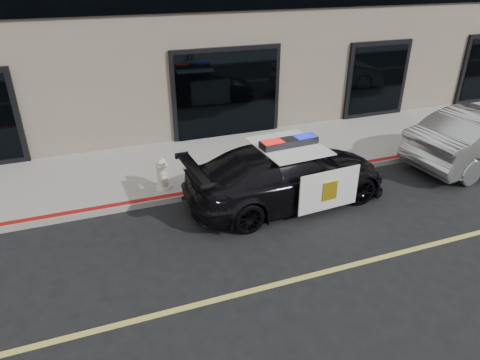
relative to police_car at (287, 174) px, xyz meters
name	(u,v)px	position (x,y,z in m)	size (l,w,h in m)	color
ground	(392,255)	(1.01, -2.64, -0.71)	(120.00, 120.00, 0.00)	black
sidewalk_n	(278,152)	(1.01, 2.61, -0.63)	(60.00, 3.50, 0.15)	gray
police_car	(287,174)	(0.00, 0.00, 0.00)	(2.64, 5.11, 1.58)	black
fire_hydrant	(163,175)	(-2.65, 1.33, -0.18)	(0.37, 0.52, 0.82)	beige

